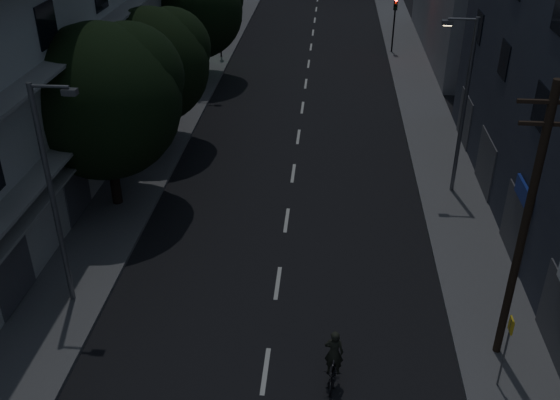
# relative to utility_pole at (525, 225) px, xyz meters

# --- Properties ---
(ground) EXTENTS (160.00, 160.00, 0.00)m
(ground) POSITION_rel_utility_pole_xyz_m (-7.30, 17.13, -4.87)
(ground) COLOR black
(ground) RESTS_ON ground
(sidewalk_left) EXTENTS (3.00, 90.00, 0.15)m
(sidewalk_left) POSITION_rel_utility_pole_xyz_m (-14.80, 17.13, -4.79)
(sidewalk_left) COLOR #565659
(sidewalk_left) RESTS_ON ground
(sidewalk_right) EXTENTS (3.00, 90.00, 0.15)m
(sidewalk_right) POSITION_rel_utility_pole_xyz_m (0.20, 17.13, -4.79)
(sidewalk_right) COLOR #565659
(sidewalk_right) RESTS_ON ground
(lane_markings) EXTENTS (0.15, 60.50, 0.01)m
(lane_markings) POSITION_rel_utility_pole_xyz_m (-7.30, 23.38, -4.86)
(lane_markings) COLOR beige
(lane_markings) RESTS_ON ground
(building_left) EXTENTS (7.00, 36.00, 14.00)m
(building_left) POSITION_rel_utility_pole_xyz_m (-19.28, 10.13, 2.13)
(building_left) COLOR #B1B1AC
(building_left) RESTS_ON ground
(tree_near) EXTENTS (6.55, 6.55, 8.07)m
(tree_near) POSITION_rel_utility_pole_xyz_m (-14.96, 8.40, 0.33)
(tree_near) COLOR black
(tree_near) RESTS_ON sidewalk_left
(tree_mid) EXTENTS (5.89, 5.89, 7.25)m
(tree_mid) POSITION_rel_utility_pole_xyz_m (-14.69, 14.87, -0.19)
(tree_mid) COLOR black
(tree_mid) RESTS_ON sidewalk_left
(tree_far) EXTENTS (6.19, 6.19, 7.65)m
(tree_far) POSITION_rel_utility_pole_xyz_m (-14.60, 25.91, 0.08)
(tree_far) COLOR black
(tree_far) RESTS_ON sidewalk_left
(traffic_signal_far_right) EXTENTS (0.28, 0.37, 4.10)m
(traffic_signal_far_right) POSITION_rel_utility_pole_xyz_m (-0.92, 33.34, -1.77)
(traffic_signal_far_right) COLOR black
(traffic_signal_far_right) RESTS_ON sidewalk_right
(traffic_signal_far_left) EXTENTS (0.28, 0.37, 4.10)m
(traffic_signal_far_left) POSITION_rel_utility_pole_xyz_m (-14.03, 30.90, -1.77)
(traffic_signal_far_left) COLOR black
(traffic_signal_far_left) RESTS_ON sidewalk_left
(street_lamp_left_near) EXTENTS (1.51, 0.25, 8.00)m
(street_lamp_left_near) POSITION_rel_utility_pole_xyz_m (-14.38, 1.47, -0.27)
(street_lamp_left_near) COLOR slate
(street_lamp_left_near) RESTS_ON sidewalk_left
(street_lamp_right) EXTENTS (1.51, 0.25, 8.00)m
(street_lamp_right) POSITION_rel_utility_pole_xyz_m (0.13, 10.79, -0.27)
(street_lamp_right) COLOR #57585F
(street_lamp_right) RESTS_ON sidewalk_right
(street_lamp_left_far) EXTENTS (1.51, 0.25, 8.00)m
(street_lamp_left_far) POSITION_rel_utility_pole_xyz_m (-14.21, 23.52, -0.27)
(street_lamp_left_far) COLOR #565A5D
(street_lamp_left_far) RESTS_ON sidewalk_left
(utility_pole) EXTENTS (1.80, 0.24, 9.00)m
(utility_pole) POSITION_rel_utility_pole_xyz_m (0.00, 0.00, 0.00)
(utility_pole) COLOR black
(utility_pole) RESTS_ON sidewalk_right
(bus_stop_sign) EXTENTS (0.06, 0.35, 2.52)m
(bus_stop_sign) POSITION_rel_utility_pole_xyz_m (-0.29, -1.49, -2.98)
(bus_stop_sign) COLOR #595B60
(bus_stop_sign) RESTS_ON sidewalk_right
(cyclist) EXTENTS (0.67, 1.61, 1.99)m
(cyclist) POSITION_rel_utility_pole_xyz_m (-5.22, -1.65, -4.20)
(cyclist) COLOR black
(cyclist) RESTS_ON ground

